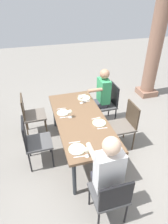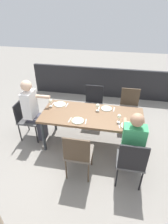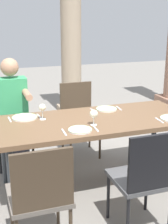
# 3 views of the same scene
# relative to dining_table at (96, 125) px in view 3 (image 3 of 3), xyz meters

# --- Properties ---
(ground_plane) EXTENTS (16.00, 16.00, 0.00)m
(ground_plane) POSITION_rel_dining_table_xyz_m (0.00, 0.00, -0.68)
(ground_plane) COLOR gray
(dining_table) EXTENTS (1.96, 0.86, 0.74)m
(dining_table) POSITION_rel_dining_table_xyz_m (0.00, 0.00, 0.00)
(dining_table) COLOR brown
(dining_table) RESTS_ON ground
(chair_west_north) EXTENTS (0.44, 0.44, 0.92)m
(chair_west_north) POSITION_rel_dining_table_xyz_m (-0.75, 0.85, -0.15)
(chair_west_north) COLOR #4F4F50
(chair_west_north) RESTS_ON ground
(chair_west_south) EXTENTS (0.44, 0.44, 0.91)m
(chair_west_south) POSITION_rel_dining_table_xyz_m (-0.75, -0.85, -0.14)
(chair_west_south) COLOR #6A6158
(chair_west_south) RESTS_ON ground
(chair_mid_north) EXTENTS (0.44, 0.44, 0.92)m
(chair_mid_north) POSITION_rel_dining_table_xyz_m (0.09, 0.85, -0.14)
(chair_mid_north) COLOR #6A6158
(chair_mid_north) RESTS_ON ground
(chair_mid_south) EXTENTS (0.44, 0.44, 0.92)m
(chair_mid_south) POSITION_rel_dining_table_xyz_m (0.09, -0.85, -0.15)
(chair_mid_south) COLOR #4F4F50
(chair_mid_south) RESTS_ON ground
(diner_man_white) EXTENTS (0.35, 0.49, 1.29)m
(diner_man_white) POSITION_rel_dining_table_xyz_m (-0.74, 0.65, 0.02)
(diner_man_white) COLOR #3F3F4C
(diner_man_white) RESTS_ON ground
(stone_column_centre) EXTENTS (0.45, 0.45, 2.89)m
(stone_column_centre) POSITION_rel_dining_table_xyz_m (0.48, 2.45, 0.74)
(stone_column_centre) COLOR tan
(stone_column_centre) RESTS_ON ground
(plate_0) EXTENTS (0.26, 0.26, 0.02)m
(plate_0) POSITION_rel_dining_table_xyz_m (-0.68, 0.26, 0.07)
(plate_0) COLOR white
(plate_0) RESTS_ON dining_table
(wine_glass_0) EXTENTS (0.07, 0.07, 0.16)m
(wine_glass_0) POSITION_rel_dining_table_xyz_m (-0.51, 0.16, 0.19)
(wine_glass_0) COLOR white
(wine_glass_0) RESTS_ON dining_table
(fork_0) EXTENTS (0.02, 0.17, 0.01)m
(fork_0) POSITION_rel_dining_table_xyz_m (-0.83, 0.26, 0.07)
(fork_0) COLOR silver
(fork_0) RESTS_ON dining_table
(spoon_0) EXTENTS (0.03, 0.17, 0.01)m
(spoon_0) POSITION_rel_dining_table_xyz_m (-0.53, 0.26, 0.07)
(spoon_0) COLOR silver
(spoon_0) RESTS_ON dining_table
(plate_1) EXTENTS (0.22, 0.22, 0.02)m
(plate_1) POSITION_rel_dining_table_xyz_m (-0.26, -0.27, 0.07)
(plate_1) COLOR white
(plate_1) RESTS_ON dining_table
(wine_glass_1) EXTENTS (0.08, 0.08, 0.15)m
(wine_glass_1) POSITION_rel_dining_table_xyz_m (-0.09, -0.17, 0.17)
(wine_glass_1) COLOR white
(wine_glass_1) RESTS_ON dining_table
(fork_1) EXTENTS (0.02, 0.17, 0.01)m
(fork_1) POSITION_rel_dining_table_xyz_m (-0.41, -0.27, 0.07)
(fork_1) COLOR silver
(fork_1) RESTS_ON dining_table
(spoon_1) EXTENTS (0.03, 0.17, 0.01)m
(spoon_1) POSITION_rel_dining_table_xyz_m (-0.11, -0.27, 0.07)
(spoon_1) COLOR silver
(spoon_1) RESTS_ON dining_table
(plate_2) EXTENTS (0.23, 0.23, 0.02)m
(plate_2) POSITION_rel_dining_table_xyz_m (0.22, 0.26, 0.07)
(plate_2) COLOR white
(plate_2) RESTS_ON dining_table
(fork_2) EXTENTS (0.03, 0.17, 0.01)m
(fork_2) POSITION_rel_dining_table_xyz_m (0.07, 0.26, 0.07)
(fork_2) COLOR silver
(fork_2) RESTS_ON dining_table
(spoon_2) EXTENTS (0.03, 0.17, 0.01)m
(spoon_2) POSITION_rel_dining_table_xyz_m (0.37, 0.26, 0.07)
(spoon_2) COLOR silver
(spoon_2) RESTS_ON dining_table
(fork_3) EXTENTS (0.03, 0.17, 0.01)m
(fork_3) POSITION_rel_dining_table_xyz_m (0.57, -0.25, 0.07)
(fork_3) COLOR silver
(fork_3) RESTS_ON dining_table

